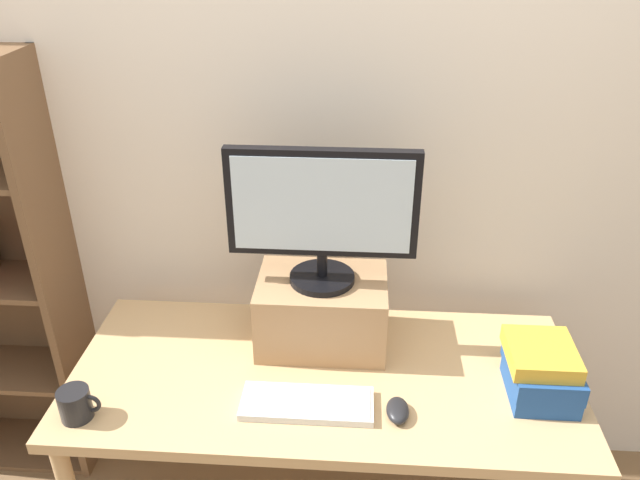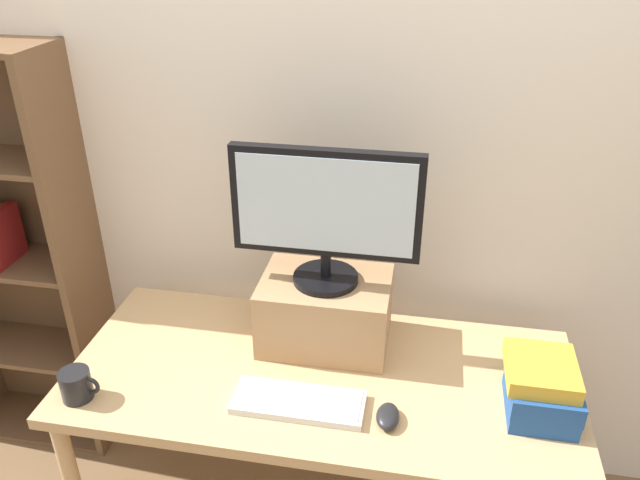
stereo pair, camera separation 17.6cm
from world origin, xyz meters
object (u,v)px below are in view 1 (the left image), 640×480
computer_mouse (398,410)px  book_stack (541,370)px  computer_monitor (322,212)px  coffee_mug (76,404)px  keyboard (307,403)px  riser_box (322,310)px  desk (324,390)px

computer_mouse → book_stack: (0.41, 0.12, 0.06)m
computer_mouse → book_stack: bearing=16.6°
computer_monitor → coffee_mug: (-0.65, -0.40, -0.42)m
keyboard → computer_mouse: (0.26, -0.02, 0.01)m
riser_box → computer_monitor: computer_monitor is taller
desk → computer_monitor: 0.56m
book_stack → keyboard: bearing=-170.9°
desk → keyboard: keyboard is taller
desk → computer_monitor: computer_monitor is taller
keyboard → computer_mouse: computer_mouse is taller
computer_monitor → computer_mouse: size_ratio=5.44×
keyboard → coffee_mug: (-0.63, -0.08, 0.03)m
riser_box → computer_mouse: (0.23, -0.33, -0.10)m
coffee_mug → desk: bearing=19.4°
keyboard → coffee_mug: bearing=-172.5°
computer_mouse → coffee_mug: bearing=-175.7°
riser_box → keyboard: (-0.02, -0.32, -0.10)m
computer_monitor → computer_mouse: 0.60m
riser_box → computer_monitor: bearing=-90.0°
keyboard → book_stack: size_ratio=1.62×
keyboard → coffee_mug: 0.64m
book_stack → coffee_mug: size_ratio=1.96×
computer_monitor → computer_mouse: computer_monitor is taller
desk → coffee_mug: coffee_mug is taller
desk → riser_box: (-0.02, 0.16, 0.19)m
desk → computer_mouse: 0.29m
computer_monitor → keyboard: size_ratio=1.50×
book_stack → coffee_mug: book_stack is taller
riser_box → coffee_mug: 0.77m
coffee_mug → computer_monitor: bearing=31.3°
desk → keyboard: 0.18m
book_stack → riser_box: bearing=162.0°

